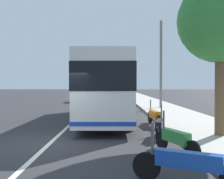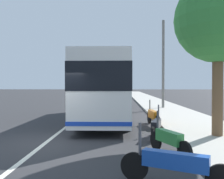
% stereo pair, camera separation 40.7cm
% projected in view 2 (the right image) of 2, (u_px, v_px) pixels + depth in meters
% --- Properties ---
extents(ground_plane, '(220.00, 220.00, 0.00)m').
position_uv_depth(ground_plane, '(45.00, 143.00, 8.83)').
color(ground_plane, '#2D2D30').
extents(sidewalk_curb, '(110.00, 3.60, 0.14)m').
position_uv_depth(sidewalk_curb, '(171.00, 112.00, 18.62)').
color(sidewalk_curb, '#B2ADA3').
rests_on(sidewalk_curb, ground).
extents(lane_divider_line, '(110.00, 0.16, 0.01)m').
position_uv_depth(lane_divider_line, '(85.00, 112.00, 18.82)').
color(lane_divider_line, silver).
rests_on(lane_divider_line, ground).
extents(coach_bus, '(11.40, 2.59, 3.48)m').
position_uv_depth(coach_bus, '(107.00, 86.00, 14.93)').
color(coach_bus, silver).
rests_on(coach_bus, ground).
extents(motorcycle_mid_row, '(1.09, 2.14, 1.25)m').
position_uv_depth(motorcycle_mid_row, '(174.00, 165.00, 4.95)').
color(motorcycle_mid_row, black).
rests_on(motorcycle_mid_row, ground).
extents(motorcycle_angled, '(1.91, 0.86, 1.24)m').
position_uv_depth(motorcycle_angled, '(169.00, 140.00, 7.27)').
color(motorcycle_angled, black).
rests_on(motorcycle_angled, ground).
extents(motorcycle_nearest_curb, '(2.16, 0.68, 1.23)m').
position_uv_depth(motorcycle_nearest_curb, '(156.00, 126.00, 9.71)').
color(motorcycle_nearest_curb, black).
rests_on(motorcycle_nearest_curb, ground).
extents(motorcycle_far_end, '(2.38, 0.39, 1.27)m').
position_uv_depth(motorcycle_far_end, '(153.00, 116.00, 12.48)').
color(motorcycle_far_end, black).
rests_on(motorcycle_far_end, ground).
extents(car_oncoming, '(4.47, 1.94, 1.43)m').
position_uv_depth(car_oncoming, '(86.00, 96.00, 30.49)').
color(car_oncoming, '#2D7238').
rests_on(car_oncoming, ground).
extents(car_side_street, '(4.16, 2.04, 1.43)m').
position_uv_depth(car_side_street, '(117.00, 92.00, 49.55)').
color(car_side_street, gray).
rests_on(car_side_street, ground).
extents(car_ahead_same_lane, '(4.38, 2.13, 1.57)m').
position_uv_depth(car_ahead_same_lane, '(118.00, 91.00, 56.15)').
color(car_ahead_same_lane, navy).
rests_on(car_ahead_same_lane, ground).
extents(car_far_distant, '(4.01, 1.78, 1.48)m').
position_uv_depth(car_far_distant, '(91.00, 93.00, 42.85)').
color(car_far_distant, gray).
rests_on(car_far_distant, ground).
extents(roadside_tree_near_camera, '(3.26, 3.26, 6.15)m').
position_uv_depth(roadside_tree_near_camera, '(218.00, 20.00, 9.39)').
color(roadside_tree_near_camera, brown).
rests_on(roadside_tree_near_camera, ground).
extents(utility_pole, '(0.22, 0.22, 7.51)m').
position_uv_depth(utility_pole, '(163.00, 65.00, 21.22)').
color(utility_pole, slate).
rests_on(utility_pole, ground).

